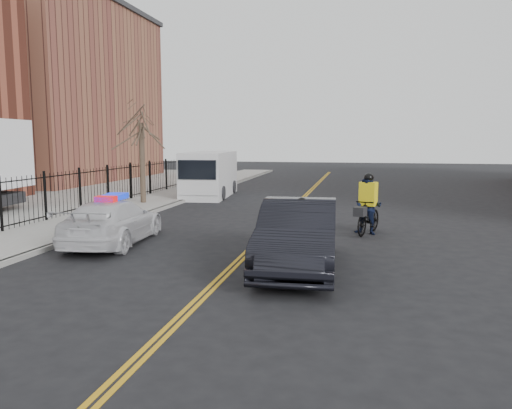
{
  "coord_description": "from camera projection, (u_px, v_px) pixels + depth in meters",
  "views": [
    {
      "loc": [
        3.27,
        -13.44,
        3.34
      ],
      "look_at": [
        0.02,
        1.78,
        1.3
      ],
      "focal_mm": 35.0,
      "sensor_mm": 36.0,
      "label": 1
    }
  ],
  "objects": [
    {
      "name": "cargo_van",
      "position": [
        209.0,
        175.0,
        29.1
      ],
      "size": [
        2.81,
        6.37,
        2.6
      ],
      "rotation": [
        0.0,
        0.0,
        0.09
      ],
      "color": "silver",
      "rests_on": "ground"
    },
    {
      "name": "cyclist_near",
      "position": [
        301.0,
        242.0,
        13.14
      ],
      "size": [
        0.93,
        1.95,
        1.84
      ],
      "rotation": [
        0.0,
        0.0,
        0.15
      ],
      "color": "black",
      "rests_on": "ground"
    },
    {
      "name": "sidewalk",
      "position": [
        127.0,
        209.0,
        23.44
      ],
      "size": [
        3.0,
        60.0,
        0.15
      ],
      "primitive_type": "cube",
      "color": "gray",
      "rests_on": "ground"
    },
    {
      "name": "ground",
      "position": [
        242.0,
        258.0,
        14.15
      ],
      "size": [
        120.0,
        120.0,
        0.0
      ],
      "primitive_type": "plane",
      "color": "black",
      "rests_on": "ground"
    },
    {
      "name": "warehouse_far",
      "position": [
        40.0,
        95.0,
        41.26
      ],
      "size": [
        14.0,
        18.0,
        14.0
      ],
      "primitive_type": "cube",
      "color": "brown",
      "rests_on": "ground"
    },
    {
      "name": "cyclist_far",
      "position": [
        368.0,
        210.0,
        17.56
      ],
      "size": [
        1.3,
        2.23,
        2.17
      ],
      "rotation": [
        0.0,
        0.0,
        -0.34
      ],
      "color": "black",
      "rests_on": "ground"
    },
    {
      "name": "dark_sedan",
      "position": [
        298.0,
        235.0,
        12.83
      ],
      "size": [
        2.19,
        5.51,
        1.78
      ],
      "primitive_type": "imported",
      "rotation": [
        0.0,
        0.0,
        0.06
      ],
      "color": "black",
      "rests_on": "ground"
    },
    {
      "name": "iron_fence",
      "position": [
        97.0,
        189.0,
        23.63
      ],
      "size": [
        0.12,
        28.0,
        2.0
      ],
      "primitive_type": null,
      "color": "black",
      "rests_on": "ground"
    },
    {
      "name": "center_line_left",
      "position": [
        283.0,
        216.0,
        21.92
      ],
      "size": [
        0.1,
        60.0,
        0.01
      ],
      "primitive_type": "cube",
      "color": "#C89117",
      "rests_on": "ground"
    },
    {
      "name": "center_line_right",
      "position": [
        287.0,
        216.0,
        21.89
      ],
      "size": [
        0.1,
        60.0,
        0.01
      ],
      "primitive_type": "cube",
      "color": "#C89117",
      "rests_on": "ground"
    },
    {
      "name": "street_tree",
      "position": [
        141.0,
        135.0,
        24.95
      ],
      "size": [
        3.2,
        3.2,
        4.8
      ],
      "color": "#35281F",
      "rests_on": "sidewalk"
    },
    {
      "name": "police_cruiser",
      "position": [
        113.0,
        222.0,
        15.93
      ],
      "size": [
        2.48,
        5.11,
        1.59
      ],
      "rotation": [
        0.0,
        0.0,
        3.24
      ],
      "color": "silver",
      "rests_on": "ground"
    },
    {
      "name": "curb",
      "position": [
        157.0,
        210.0,
        23.13
      ],
      "size": [
        0.2,
        60.0,
        0.15
      ],
      "primitive_type": "cube",
      "color": "gray",
      "rests_on": "ground"
    }
  ]
}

